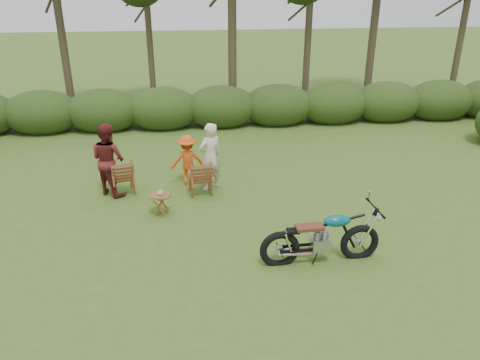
{
  "coord_description": "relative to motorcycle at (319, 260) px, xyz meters",
  "views": [
    {
      "loc": [
        -1.22,
        -6.85,
        4.86
      ],
      "look_at": [
        -0.16,
        2.08,
        0.9
      ],
      "focal_mm": 35.0,
      "sensor_mm": 36.0,
      "label": 1
    }
  ],
  "objects": [
    {
      "name": "motorcycle",
      "position": [
        0.0,
        0.0,
        0.0
      ],
      "size": [
        2.15,
        0.89,
        1.21
      ],
      "primitive_type": null,
      "rotation": [
        0.0,
        0.0,
        0.04
      ],
      "color": "#0B8D95",
      "rests_on": "ground"
    },
    {
      "name": "adult_a",
      "position": [
        -1.8,
        3.4,
        0.0
      ],
      "size": [
        0.74,
        0.67,
        1.69
      ],
      "primitive_type": "imported",
      "rotation": [
        0.0,
        0.0,
        3.69
      ],
      "color": "beige",
      "rests_on": "ground"
    },
    {
      "name": "ground",
      "position": [
        -1.1,
        -0.27,
        0.0
      ],
      "size": [
        80.0,
        80.0,
        0.0
      ],
      "primitive_type": "plane",
      "color": "#38531B",
      "rests_on": "ground"
    },
    {
      "name": "cup",
      "position": [
        -2.96,
        2.19,
        0.52
      ],
      "size": [
        0.17,
        0.17,
        0.1
      ],
      "primitive_type": "imported",
      "rotation": [
        0.0,
        0.0,
        -0.36
      ],
      "color": "beige",
      "rests_on": "side_table"
    },
    {
      "name": "adult_b",
      "position": [
        -4.19,
        3.44,
        0.0
      ],
      "size": [
        1.08,
        1.06,
        1.76
      ],
      "primitive_type": "imported",
      "rotation": [
        0.0,
        0.0,
        2.44
      ],
      "color": "maroon",
      "rests_on": "ground"
    },
    {
      "name": "side_table",
      "position": [
        -2.98,
        2.2,
        0.23
      ],
      "size": [
        0.5,
        0.44,
        0.47
      ],
      "primitive_type": null,
      "rotation": [
        0.0,
        0.0,
        -0.14
      ],
      "color": "brown",
      "rests_on": "ground"
    },
    {
      "name": "child",
      "position": [
        -2.34,
        3.79,
        0.0
      ],
      "size": [
        0.86,
        0.54,
        1.28
      ],
      "primitive_type": "imported",
      "rotation": [
        0.0,
        0.0,
        3.22
      ],
      "color": "#D54B14",
      "rests_on": "ground"
    },
    {
      "name": "lawn_chair_left",
      "position": [
        -3.93,
        3.46,
        0.0
      ],
      "size": [
        0.73,
        0.73,
        0.87
      ],
      "primitive_type": null,
      "rotation": [
        0.0,
        0.0,
        3.4
      ],
      "color": "brown",
      "rests_on": "ground"
    },
    {
      "name": "lawn_chair_right",
      "position": [
        -2.06,
        3.17,
        0.0
      ],
      "size": [
        0.66,
        0.66,
        0.87
      ],
      "primitive_type": null,
      "rotation": [
        0.0,
        0.0,
        3.25
      ],
      "color": "brown",
      "rests_on": "ground"
    },
    {
      "name": "tree_line",
      "position": [
        -0.6,
        9.47,
        3.81
      ],
      "size": [
        22.52,
        11.62,
        8.14
      ],
      "color": "#392E1F",
      "rests_on": "ground"
    }
  ]
}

